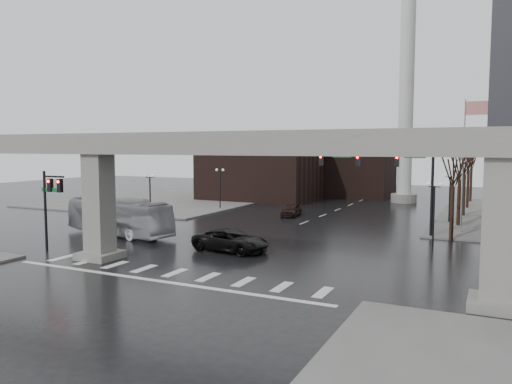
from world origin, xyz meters
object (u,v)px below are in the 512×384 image
at_px(city_bus, 119,217).
at_px(far_car, 291,210).
at_px(pickup_truck, 231,241).
at_px(signal_mast_arm, 388,169).

relative_size(city_bus, far_car, 2.87).
xyz_separation_m(pickup_truck, far_car, (-3.05, 19.71, -0.13)).
height_order(signal_mast_arm, far_car, signal_mast_arm).
distance_m(pickup_truck, city_bus, 12.49).
bearing_deg(pickup_truck, signal_mast_arm, -30.38).
xyz_separation_m(signal_mast_arm, far_car, (-11.99, 7.04, -5.13)).
xyz_separation_m(city_bus, far_car, (9.28, 17.90, -0.94)).
bearing_deg(far_car, pickup_truck, -86.71).
xyz_separation_m(signal_mast_arm, pickup_truck, (-8.94, -12.66, -5.01)).
bearing_deg(city_bus, pickup_truck, -86.66).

